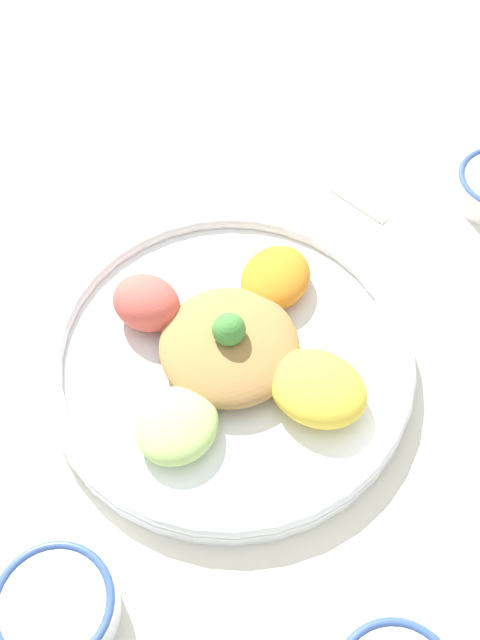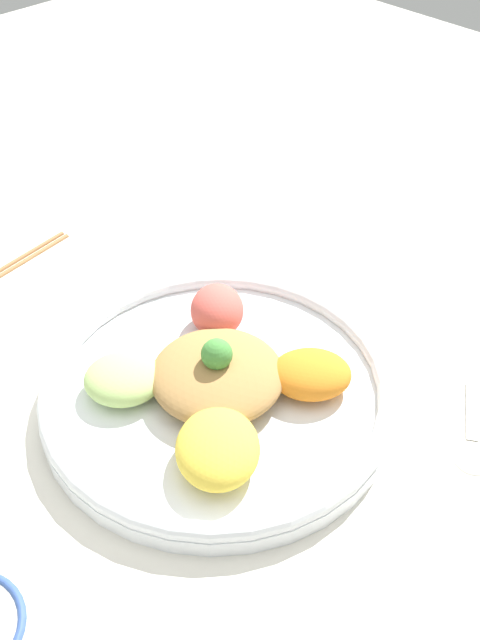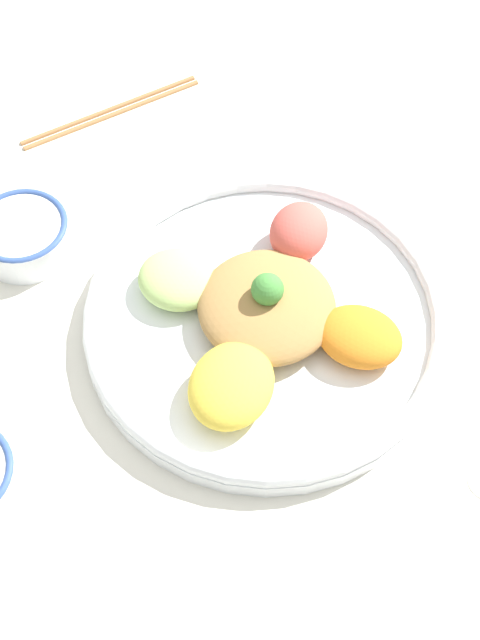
# 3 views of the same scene
# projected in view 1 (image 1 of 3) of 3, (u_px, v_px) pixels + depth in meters

# --- Properties ---
(ground_plane) EXTENTS (2.40, 2.40, 0.00)m
(ground_plane) POSITION_uv_depth(u_px,v_px,m) (203.00, 404.00, 0.77)
(ground_plane) COLOR silver
(salad_platter) EXTENTS (0.39, 0.39, 0.09)m
(salad_platter) POSITION_uv_depth(u_px,v_px,m) (231.00, 355.00, 0.78)
(salad_platter) COLOR white
(salad_platter) RESTS_ON ground_plane
(rice_bowl_blue) EXTENTS (0.11, 0.11, 0.04)m
(rice_bowl_blue) POSITION_uv_depth(u_px,v_px,m) (56.00, 608.00, 0.64)
(rice_bowl_blue) COLOR white
(rice_bowl_blue) RESTS_ON ground_plane
(serving_spoon_main) EXTENTS (0.09, 0.12, 0.01)m
(serving_spoon_main) POSITION_uv_depth(u_px,v_px,m) (386.00, 221.00, 0.90)
(serving_spoon_main) COLOR beige
(serving_spoon_main) RESTS_ON ground_plane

